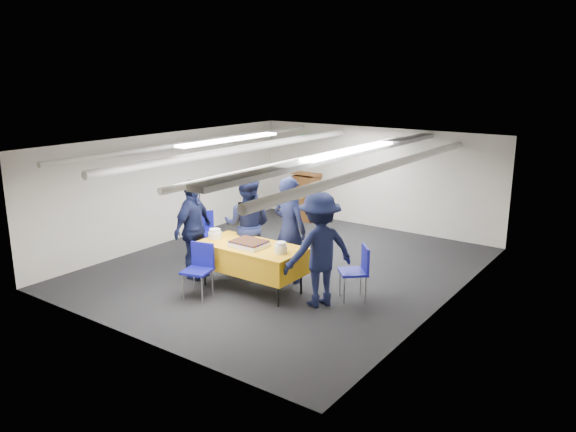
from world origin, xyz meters
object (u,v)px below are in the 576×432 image
object	(u,v)px
sheet_cake	(249,243)
chair_near	(200,264)
sailor_a	(289,229)
chair_left	(205,229)
chair_right	(359,267)
sailor_d	(319,250)
serving_table	(252,257)
sailor_c	(193,229)
podium	(306,195)
sailor_b	(248,225)

from	to	relation	value
sheet_cake	chair_near	bearing A→B (deg)	-129.55
sailor_a	chair_left	bearing A→B (deg)	1.36
chair_near	chair_left	bearing A→B (deg)	131.52
chair_near	chair_right	size ratio (longest dim) A/B	1.00
chair_right	sailor_d	xyz separation A→B (m)	(-0.39, -0.55, 0.36)
serving_table	sailor_c	distance (m)	1.24
sailor_c	sailor_d	world-z (taller)	sailor_d
chair_near	sailor_c	xyz separation A→B (m)	(-0.69, 0.56, 0.34)
serving_table	podium	xyz separation A→B (m)	(-1.78, 4.25, 0.05)
chair_near	sailor_a	distance (m)	1.65
serving_table	sailor_c	world-z (taller)	sailor_c
serving_table	chair_left	world-z (taller)	chair_left
serving_table	sailor_d	bearing A→B (deg)	5.96
podium	chair_right	xyz separation A→B (m)	(3.39, -3.58, -0.08)
podium	sailor_d	size ratio (longest dim) A/B	0.71
serving_table	sailor_d	xyz separation A→B (m)	(1.23, 0.13, 0.33)
podium	sailor_a	distance (m)	4.08
sailor_a	sailor_b	bearing A→B (deg)	16.27
chair_left	sailor_d	distance (m)	3.21
chair_near	sailor_b	size ratio (longest dim) A/B	0.49
podium	sailor_a	bearing A→B (deg)	-60.16
podium	serving_table	bearing A→B (deg)	-67.31
sailor_d	chair_left	bearing A→B (deg)	-74.41
chair_right	sailor_a	world-z (taller)	sailor_a
serving_table	sailor_a	distance (m)	0.84
sailor_b	sailor_c	world-z (taller)	sailor_b
podium	chair_left	world-z (taller)	podium
chair_near	chair_right	world-z (taller)	same
serving_table	chair_near	size ratio (longest dim) A/B	2.04
serving_table	chair_near	world-z (taller)	chair_near
chair_right	sailor_a	distance (m)	1.42
sailor_a	sailor_d	world-z (taller)	sailor_a
chair_right	sailor_b	size ratio (longest dim) A/B	0.49
sheet_cake	sailor_d	distance (m)	1.24
sheet_cake	sailor_b	distance (m)	0.85
sailor_a	sailor_b	world-z (taller)	sailor_a
chair_right	sailor_b	distance (m)	2.19
podium	chair_right	bearing A→B (deg)	-46.50
podium	chair_near	size ratio (longest dim) A/B	1.44
serving_table	sailor_c	size ratio (longest dim) A/B	1.02
podium	sailor_c	size ratio (longest dim) A/B	0.72
serving_table	sailor_b	size ratio (longest dim) A/B	1.00
serving_table	sailor_c	bearing A→B (deg)	-173.76
sailor_d	serving_table	bearing A→B (deg)	-55.21
sailor_d	sailor_b	bearing A→B (deg)	-74.97
serving_table	sailor_a	bearing A→B (deg)	71.07
chair_near	chair_left	world-z (taller)	same
chair_near	sailor_b	world-z (taller)	sailor_b
chair_left	sailor_b	size ratio (longest dim) A/B	0.49
sheet_cake	sailor_b	world-z (taller)	sailor_b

